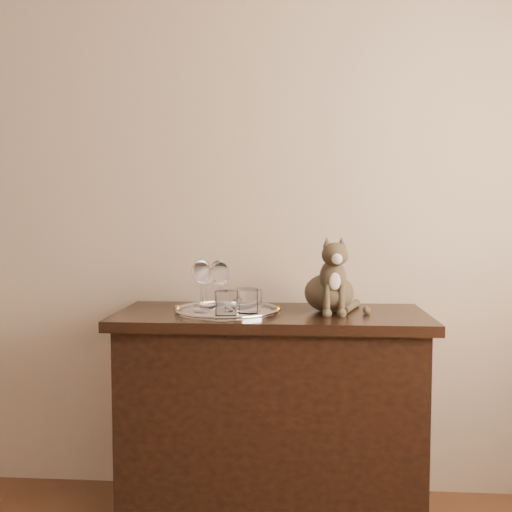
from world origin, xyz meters
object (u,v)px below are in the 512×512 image
Objects in this scene: tray at (227,312)px; tumbler_c at (253,300)px; sideboard at (271,419)px; wine_glass_b at (219,283)px; tumbler_a at (247,301)px; cat at (329,274)px; tumbler_b at (226,304)px; wine_glass_c at (201,285)px; wine_glass_a at (206,286)px; wine_glass_d at (221,286)px.

tray is 4.86× the size of tumbler_c.
sideboard is 0.57m from wine_glass_b.
tumbler_c reaches higher than tray.
wine_glass_b is 0.19m from tumbler_a.
tray is 0.10m from tumbler_a.
cat is at bearing -4.59° from wine_glass_b.
wine_glass_b is 2.07× the size of tumbler_b.
wine_glass_c reaches higher than tumbler_c.
tray is 2.26× the size of wine_glass_a.
tray is at bearing -174.65° from tumbler_c.
wine_glass_b reaches higher than tray.
wine_glass_b is at bearing 133.36° from tumbler_a.
wine_glass_a is 0.88× the size of wine_glass_c.
tumbler_c is (0.14, -0.09, -0.05)m from wine_glass_b.
tumbler_a is 0.31× the size of cat.
wine_glass_b is 0.44m from cat.
wine_glass_d is 2.22× the size of tumbler_c.
wine_glass_d is 0.16m from tumbler_b.
wine_glass_c is 0.50m from cat.
wine_glass_d reaches higher than tumbler_c.
wine_glass_b is 1.04× the size of wine_glass_d.
sideboard is 4.04× the size of cat.
wine_glass_b is (-0.21, 0.07, 0.53)m from sideboard.
wine_glass_c is 0.21m from tumbler_c.
tumbler_c is (0.09, 0.12, -0.00)m from tumbler_b.
tray is 0.14m from wine_glass_b.
cat reaches higher than sideboard.
tumbler_c is at bearing 5.35° from tray.
tumbler_b is 0.15m from tumbler_c.
sideboard is 0.49m from tumbler_a.
tray is 4.35× the size of tumbler_a.
wine_glass_c is 0.08m from wine_glass_d.
cat reaches higher than wine_glass_c.
cat reaches higher than wine_glass_d.
tumbler_a is 0.34m from cat.
wine_glass_b is 2.06× the size of tumbler_a.
tumbler_a is at bearing -169.64° from cat.
wine_glass_a is 0.07m from wine_glass_d.
wine_glass_c reaches higher than wine_glass_d.
cat is at bearing 17.36° from tumbler_a.
wine_glass_d is at bearing 104.33° from tumbler_b.
wine_glass_d is 0.62× the size of cat.
wine_glass_a is 0.21m from tumbler_a.
cat is at bearing 8.80° from tray.
tumbler_c is at bearing -12.63° from wine_glass_d.
sideboard is at bearing -17.22° from wine_glass_b.
wine_glass_a reaches higher than tumbler_c.
cat is at bearing 3.14° from wine_glass_d.
wine_glass_c is 0.19m from tumbler_a.
tray is 1.99× the size of wine_glass_c.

